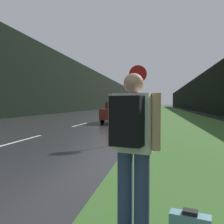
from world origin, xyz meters
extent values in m
cube|color=#386028|center=(7.16, 40.00, 0.01)|extent=(6.00, 240.00, 0.02)
cube|color=silver|center=(0.00, 7.88, 0.00)|extent=(0.12, 3.00, 0.01)
cube|color=silver|center=(0.00, 14.88, 0.00)|extent=(0.12, 3.00, 0.01)
cube|color=silver|center=(0.00, 21.88, 0.00)|extent=(0.12, 3.00, 0.01)
cube|color=silver|center=(0.00, 28.88, 0.00)|extent=(0.12, 3.00, 0.01)
cube|color=silver|center=(0.00, 35.88, 0.00)|extent=(0.12, 3.00, 0.01)
cube|color=black|center=(-10.16, 50.00, 4.48)|extent=(2.00, 140.00, 8.96)
cube|color=black|center=(13.16, 50.00, 3.20)|extent=(2.00, 140.00, 6.40)
cylinder|color=slate|center=(4.38, 8.54, 1.09)|extent=(0.07, 0.07, 2.18)
cylinder|color=#B71414|center=(4.38, 8.54, 2.50)|extent=(0.66, 0.02, 0.66)
cylinder|color=navy|center=(4.77, 2.31, 0.44)|extent=(0.17, 0.17, 0.88)
cylinder|color=navy|center=(4.96, 2.27, 0.44)|extent=(0.17, 0.17, 0.88)
cube|color=white|center=(4.86, 2.29, 1.20)|extent=(0.45, 0.32, 0.64)
sphere|color=tan|center=(4.86, 2.29, 1.63)|extent=(0.22, 0.22, 0.22)
cylinder|color=tan|center=(4.62, 2.35, 1.22)|extent=(0.10, 0.10, 0.60)
cylinder|color=tan|center=(5.11, 2.23, 1.22)|extent=(0.10, 0.10, 0.60)
cube|color=black|center=(4.82, 2.09, 1.23)|extent=(0.36, 0.25, 0.51)
cube|color=black|center=(5.45, 2.14, 0.33)|extent=(0.16, 0.13, 0.04)
cube|color=maroon|center=(2.08, 17.30, 0.68)|extent=(1.72, 4.27, 0.74)
cube|color=#40120F|center=(2.08, 17.51, 1.28)|extent=(1.46, 1.92, 0.46)
cylinder|color=black|center=(2.89, 15.97, 0.34)|extent=(0.20, 0.68, 0.68)
cylinder|color=black|center=(1.26, 15.97, 0.34)|extent=(0.20, 0.68, 0.68)
cylinder|color=black|center=(2.89, 18.62, 0.34)|extent=(0.20, 0.68, 0.68)
cylinder|color=black|center=(1.26, 18.62, 0.34)|extent=(0.20, 0.68, 0.68)
cube|color=#9E9EA3|center=(2.08, 35.53, 0.67)|extent=(1.86, 4.67, 0.74)
cube|color=#5E5E61|center=(2.08, 35.76, 1.28)|extent=(1.59, 2.10, 0.48)
cylinder|color=black|center=(2.96, 34.08, 0.33)|extent=(0.20, 0.66, 0.66)
cylinder|color=black|center=(1.19, 34.08, 0.33)|extent=(0.20, 0.66, 0.66)
cylinder|color=black|center=(2.96, 36.97, 0.33)|extent=(0.20, 0.66, 0.66)
cylinder|color=black|center=(1.19, 36.97, 0.33)|extent=(0.20, 0.66, 0.66)
camera|label=1|loc=(5.13, -0.28, 1.41)|focal=38.00mm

